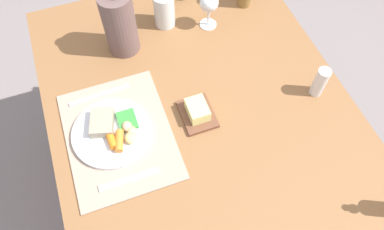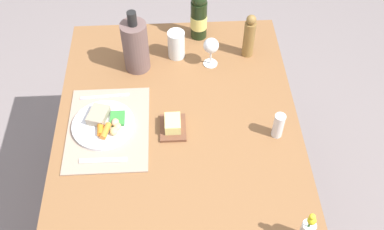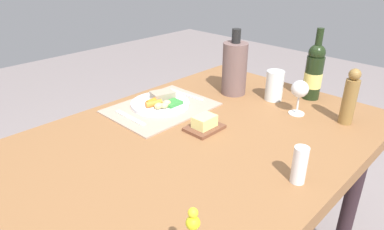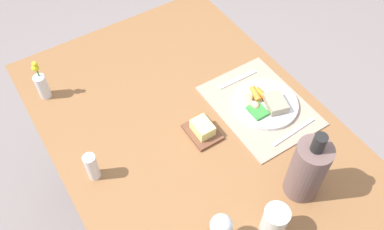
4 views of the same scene
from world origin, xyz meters
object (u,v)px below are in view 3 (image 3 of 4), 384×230
at_px(dinner_plate, 161,102).
at_px(fork, 185,94).
at_px(salt_shaker, 300,165).
at_px(wine_glass, 300,90).
at_px(cooler_bottle, 235,68).
at_px(dining_table, 201,155).
at_px(butter_dish, 204,124).
at_px(knife, 130,118).
at_px(water_tumbler, 274,87).
at_px(wine_bottle, 314,72).
at_px(pepper_mill, 350,98).

relative_size(dinner_plate, fork, 1.22).
xyz_separation_m(salt_shaker, wine_glass, (-0.40, -0.22, 0.04)).
bearing_deg(fork, cooler_bottle, 140.33).
relative_size(dining_table, butter_dish, 10.47).
xyz_separation_m(knife, wine_glass, (-0.49, 0.43, 0.09)).
bearing_deg(water_tumbler, wine_bottle, 140.81).
height_order(dining_table, cooler_bottle, cooler_bottle).
bearing_deg(pepper_mill, butter_dish, -39.95).
height_order(water_tumbler, wine_glass, wine_glass).
distance_m(pepper_mill, cooler_bottle, 0.49).
relative_size(dining_table, fork, 6.85).
bearing_deg(knife, wine_bottle, 151.14).
relative_size(fork, knife, 1.14).
bearing_deg(dining_table, water_tumbler, 179.09).
relative_size(dining_table, water_tumbler, 10.58).
distance_m(salt_shaker, butter_dish, 0.40).
bearing_deg(wine_bottle, water_tumbler, -39.19).
relative_size(knife, pepper_mill, 0.82).
bearing_deg(water_tumbler, butter_dish, -3.66).
height_order(knife, wine_glass, wine_glass).
relative_size(fork, wine_glass, 1.43).
bearing_deg(salt_shaker, dining_table, -91.60).
distance_m(dining_table, wine_bottle, 0.63).
height_order(fork, wine_bottle, wine_bottle).
bearing_deg(salt_shaker, fork, -108.44).
bearing_deg(salt_shaker, butter_dish, -96.93).
distance_m(wine_glass, butter_dish, 0.40).
relative_size(dinner_plate, wine_bottle, 0.80).
relative_size(wine_bottle, wine_glass, 2.18).
height_order(fork, cooler_bottle, cooler_bottle).
bearing_deg(wine_bottle, wine_glass, 11.80).
xyz_separation_m(wine_bottle, wine_glass, (0.19, 0.04, -0.02)).
height_order(dinner_plate, water_tumbler, water_tumbler).
height_order(dinner_plate, knife, dinner_plate).
relative_size(dinner_plate, cooler_bottle, 0.83).
height_order(fork, salt_shaker, salt_shaker).
xyz_separation_m(dinner_plate, water_tumbler, (-0.39, 0.29, 0.04)).
bearing_deg(wine_glass, dining_table, -21.44).
relative_size(wine_bottle, butter_dish, 2.34).
bearing_deg(wine_bottle, butter_dish, -13.68).
distance_m(water_tumbler, wine_glass, 0.16).
bearing_deg(cooler_bottle, water_tumbler, 110.06).
bearing_deg(salt_shaker, cooler_bottle, -126.64).
distance_m(knife, wine_glass, 0.66).
relative_size(dinner_plate, butter_dish, 1.86).
bearing_deg(knife, pepper_mill, 133.25).
relative_size(dinner_plate, salt_shaker, 2.19).
distance_m(dining_table, butter_dish, 0.11).
bearing_deg(knife, wine_glass, 139.68).
bearing_deg(fork, salt_shaker, 68.17).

